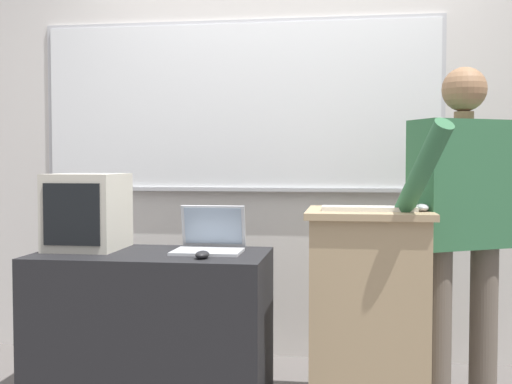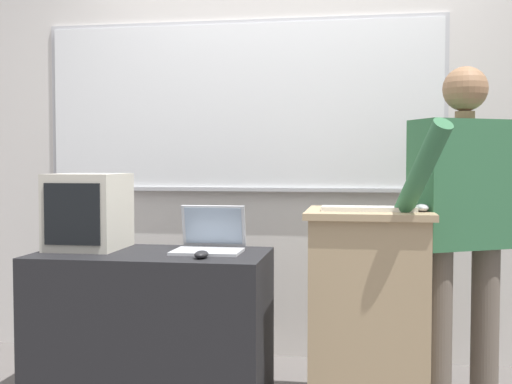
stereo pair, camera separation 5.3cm
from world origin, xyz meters
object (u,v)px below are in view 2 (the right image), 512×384
at_px(lectern_podium, 368,314).
at_px(computer_mouse_by_keyboard, 422,208).
at_px(laptop, 210,239).
at_px(wireless_keyboard, 369,209).
at_px(side_desk, 152,333).
at_px(computer_mouse_by_laptop, 201,254).
at_px(crt_monitor, 89,211).
at_px(person_presenter, 464,214).

bearing_deg(lectern_podium, computer_mouse_by_keyboard, -15.37).
bearing_deg(lectern_podium, laptop, -178.71).
distance_m(wireless_keyboard, computer_mouse_by_keyboard, 0.23).
distance_m(side_desk, laptop, 0.52).
bearing_deg(computer_mouse_by_laptop, side_desk, 152.18).
bearing_deg(computer_mouse_by_keyboard, lectern_podium, 164.63).
bearing_deg(lectern_podium, computer_mouse_by_laptop, -160.99).
bearing_deg(laptop, computer_mouse_by_laptop, -86.51).
xyz_separation_m(computer_mouse_by_laptop, crt_monitor, (-0.62, 0.22, 0.17)).
distance_m(lectern_podium, side_desk, 1.01).
xyz_separation_m(side_desk, laptop, (0.26, 0.09, 0.44)).
height_order(wireless_keyboard, crt_monitor, crt_monitor).
relative_size(wireless_keyboard, computer_mouse_by_laptop, 4.20).
xyz_separation_m(side_desk, person_presenter, (1.44, 0.21, 0.57)).
relative_size(computer_mouse_by_keyboard, crt_monitor, 0.27).
distance_m(wireless_keyboard, computer_mouse_by_laptop, 0.77).
distance_m(side_desk, crt_monitor, 0.67).
bearing_deg(lectern_podium, wireless_keyboard, -90.30).
height_order(person_presenter, computer_mouse_by_laptop, person_presenter).
height_order(person_presenter, crt_monitor, person_presenter).
bearing_deg(crt_monitor, computer_mouse_by_keyboard, -1.35).
relative_size(wireless_keyboard, crt_monitor, 1.13).
bearing_deg(lectern_podium, crt_monitor, -178.88).
relative_size(wireless_keyboard, computer_mouse_by_keyboard, 4.20).
distance_m(person_presenter, computer_mouse_by_laptop, 1.22).
height_order(lectern_podium, laptop, laptop).
bearing_deg(person_presenter, crt_monitor, 155.72).
distance_m(computer_mouse_by_keyboard, crt_monitor, 1.58).
relative_size(person_presenter, crt_monitor, 4.38).
bearing_deg(computer_mouse_by_laptop, wireless_keyboard, 14.24).
xyz_separation_m(laptop, crt_monitor, (-0.61, -0.01, 0.12)).
distance_m(computer_mouse_by_laptop, crt_monitor, 0.68).
bearing_deg(computer_mouse_by_keyboard, computer_mouse_by_laptop, -168.98).
height_order(side_desk, computer_mouse_by_keyboard, computer_mouse_by_keyboard).
relative_size(side_desk, wireless_keyboard, 2.57).
bearing_deg(computer_mouse_by_keyboard, laptop, 177.23).
distance_m(laptop, computer_mouse_by_keyboard, 0.99).
xyz_separation_m(person_presenter, crt_monitor, (-1.78, -0.13, -0.00)).
bearing_deg(person_presenter, computer_mouse_by_laptop, 168.47).
bearing_deg(side_desk, laptop, 18.56).
bearing_deg(crt_monitor, person_presenter, 4.12).
bearing_deg(wireless_keyboard, person_presenter, 21.07).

